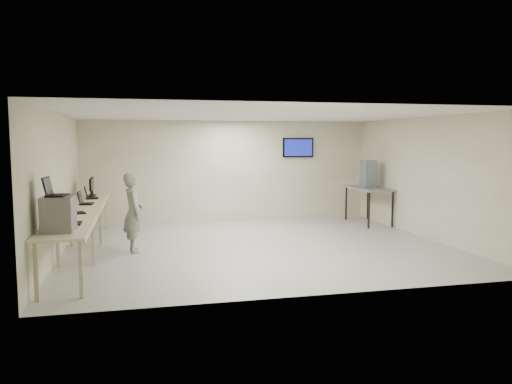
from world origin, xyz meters
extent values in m
cube|color=beige|center=(0.00, 0.00, 0.00)|extent=(8.00, 7.00, 0.01)
cube|color=silver|center=(0.00, 0.00, 2.80)|extent=(8.00, 7.00, 0.01)
cube|color=beige|center=(0.00, 3.50, 1.40)|extent=(8.00, 0.01, 2.80)
cube|color=beige|center=(0.00, -3.50, 1.40)|extent=(8.00, 0.01, 2.80)
cube|color=beige|center=(-4.00, 0.00, 1.40)|extent=(0.01, 7.00, 2.80)
cube|color=beige|center=(4.00, 0.00, 1.40)|extent=(0.01, 7.00, 2.80)
cube|color=black|center=(2.00, 3.48, 2.05)|extent=(0.15, 0.04, 0.15)
cube|color=black|center=(2.00, 3.44, 2.05)|extent=(0.90, 0.06, 0.55)
cube|color=navy|center=(2.00, 3.40, 2.05)|extent=(0.82, 0.01, 0.47)
cube|color=beige|center=(-3.60, 0.00, 0.88)|extent=(0.75, 6.00, 0.04)
cube|color=#B3AE8E|center=(-3.23, 0.00, 0.85)|extent=(0.02, 6.00, 0.06)
cube|color=#B3AE8E|center=(-3.90, -2.85, 0.43)|extent=(0.06, 0.06, 0.86)
cube|color=#B3AE8E|center=(-3.30, -2.85, 0.43)|extent=(0.06, 0.06, 0.86)
cube|color=#B3AE8E|center=(-3.90, -0.90, 0.43)|extent=(0.06, 0.06, 0.86)
cube|color=#B3AE8E|center=(-3.30, -0.90, 0.43)|extent=(0.06, 0.06, 0.86)
cube|color=#B3AE8E|center=(-3.90, 0.90, 0.43)|extent=(0.06, 0.06, 0.86)
cube|color=#B3AE8E|center=(-3.30, 0.90, 0.43)|extent=(0.06, 0.06, 0.86)
cube|color=#B3AE8E|center=(-3.90, 2.85, 0.43)|extent=(0.06, 0.06, 0.86)
cube|color=#B3AE8E|center=(-3.30, 2.85, 0.43)|extent=(0.06, 0.06, 0.86)
cube|color=slate|center=(-3.65, -2.34, 1.17)|extent=(0.47, 0.53, 0.53)
cube|color=black|center=(-3.65, -2.34, 1.45)|extent=(0.32, 0.41, 0.02)
cube|color=black|center=(-3.79, -2.34, 1.59)|extent=(0.12, 0.36, 0.27)
cube|color=black|center=(-3.77, -2.34, 1.59)|extent=(0.09, 0.32, 0.22)
cube|color=black|center=(-3.54, -1.70, 0.91)|extent=(0.28, 0.38, 0.02)
cube|color=black|center=(-3.67, -1.70, 1.06)|extent=(0.08, 0.36, 0.27)
cube|color=black|center=(-3.66, -1.70, 1.06)|extent=(0.06, 0.32, 0.23)
cube|color=black|center=(-3.59, -0.46, 0.91)|extent=(0.32, 0.38, 0.02)
cube|color=black|center=(-3.70, -0.46, 1.04)|extent=(0.15, 0.31, 0.23)
cube|color=black|center=(-3.69, -0.46, 1.04)|extent=(0.12, 0.27, 0.20)
cube|color=black|center=(-3.56, 0.89, 0.91)|extent=(0.29, 0.38, 0.02)
cube|color=black|center=(-3.69, 0.89, 1.05)|extent=(0.10, 0.35, 0.26)
cube|color=black|center=(-3.67, 0.89, 1.05)|extent=(0.08, 0.31, 0.22)
cube|color=black|center=(-3.54, 1.96, 0.91)|extent=(0.30, 0.39, 0.02)
cube|color=black|center=(-3.67, 1.96, 1.06)|extent=(0.10, 0.36, 0.27)
cube|color=black|center=(-3.66, 1.96, 1.06)|extent=(0.07, 0.32, 0.22)
cylinder|color=black|center=(-3.60, 2.45, 0.91)|extent=(0.19, 0.19, 0.01)
cube|color=black|center=(-3.60, 2.45, 0.99)|extent=(0.04, 0.03, 0.16)
cube|color=black|center=(-3.60, 2.45, 1.19)|extent=(0.05, 0.44, 0.29)
cube|color=black|center=(-3.57, 2.45, 1.19)|extent=(0.00, 0.40, 0.25)
cylinder|color=black|center=(-3.60, 2.75, 0.91)|extent=(0.20, 0.20, 0.01)
cube|color=black|center=(-3.60, 2.75, 0.99)|extent=(0.04, 0.03, 0.16)
cube|color=black|center=(-3.60, 2.75, 1.19)|extent=(0.05, 0.45, 0.30)
cube|color=black|center=(-3.57, 2.75, 1.19)|extent=(0.00, 0.41, 0.26)
imported|color=gray|center=(-2.59, 0.07, 0.81)|extent=(0.48, 0.64, 1.62)
cube|color=slate|center=(3.60, 2.15, 0.96)|extent=(0.77, 1.64, 0.04)
cube|color=black|center=(3.27, 1.43, 0.47)|extent=(0.04, 0.04, 0.94)
cube|color=black|center=(3.27, 2.87, 0.47)|extent=(0.04, 0.04, 0.94)
cube|color=black|center=(3.93, 1.43, 0.47)|extent=(0.04, 0.04, 0.94)
cube|color=black|center=(3.93, 2.87, 0.47)|extent=(0.04, 0.04, 0.94)
cube|color=slate|center=(3.58, 2.15, 1.08)|extent=(0.35, 0.39, 0.18)
cube|color=slate|center=(3.58, 2.15, 1.26)|extent=(0.35, 0.39, 0.18)
cube|color=slate|center=(3.58, 2.15, 1.44)|extent=(0.35, 0.39, 0.18)
cube|color=slate|center=(3.58, 2.15, 1.63)|extent=(0.35, 0.39, 0.18)
camera|label=1|loc=(-2.46, -10.23, 2.28)|focal=35.00mm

